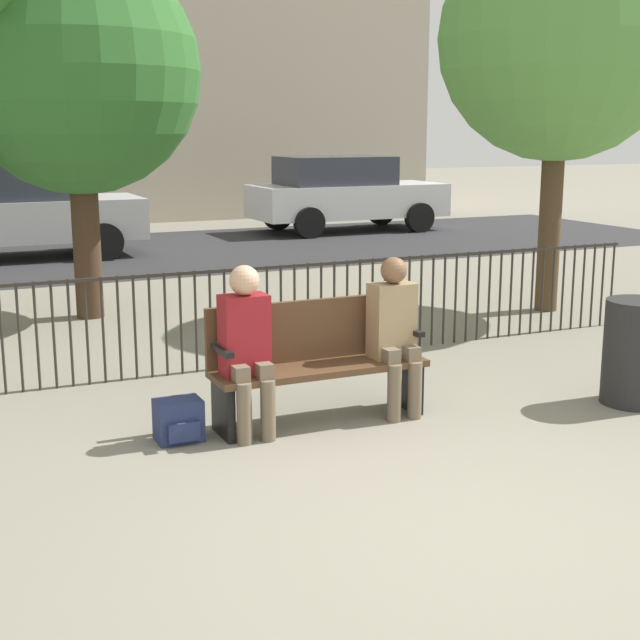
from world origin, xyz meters
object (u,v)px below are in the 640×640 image
(seated_person_0, at_px, (247,342))
(backpack, at_px, (179,421))
(seated_person_1, at_px, (394,328))
(parked_car_2, at_px, (344,193))
(tree_0, at_px, (77,72))
(trash_bin, at_px, (637,352))
(parked_car_0, at_px, (10,210))
(tree_2, at_px, (560,40))
(park_bench, at_px, (316,357))

(seated_person_0, relative_size, backpack, 3.84)
(seated_person_1, bearing_deg, parked_car_2, 65.69)
(tree_0, bearing_deg, seated_person_1, -72.49)
(parked_car_2, distance_m, trash_bin, 12.64)
(tree_0, distance_m, parked_car_2, 9.83)
(seated_person_1, bearing_deg, backpack, 177.16)
(parked_car_0, bearing_deg, tree_2, -53.24)
(seated_person_1, relative_size, trash_bin, 1.45)
(parked_car_2, relative_size, trash_bin, 4.89)
(seated_person_0, distance_m, tree_2, 6.21)
(park_bench, bearing_deg, seated_person_0, -168.23)
(seated_person_1, bearing_deg, parked_car_0, 100.00)
(seated_person_1, xyz_separation_m, backpack, (-1.71, 0.08, -0.54))
(seated_person_0, bearing_deg, tree_0, 93.33)
(seated_person_0, distance_m, trash_bin, 3.20)
(tree_0, xyz_separation_m, trash_bin, (3.41, -5.31, -2.39))
(park_bench, xyz_separation_m, parked_car_0, (-1.18, 10.06, 0.35))
(park_bench, relative_size, seated_person_1, 1.35)
(seated_person_0, bearing_deg, park_bench, 11.77)
(seated_person_1, bearing_deg, trash_bin, -16.90)
(seated_person_1, distance_m, trash_bin, 2.03)
(parked_car_0, height_order, parked_car_2, same)
(trash_bin, bearing_deg, seated_person_0, 169.44)
(park_bench, relative_size, tree_0, 0.39)
(backpack, bearing_deg, trash_bin, -10.43)
(park_bench, xyz_separation_m, seated_person_0, (-0.60, -0.13, 0.21))
(backpack, distance_m, parked_car_0, 10.13)
(parked_car_2, bearing_deg, tree_2, -99.80)
(seated_person_0, relative_size, parked_car_2, 0.30)
(seated_person_0, xyz_separation_m, backpack, (-0.50, 0.08, -0.55))
(parked_car_2, bearing_deg, park_bench, -117.03)
(seated_person_1, distance_m, parked_car_2, 12.73)
(backpack, xyz_separation_m, tree_2, (5.43, 2.72, 3.06))
(seated_person_1, height_order, parked_car_2, parked_car_2)
(tree_2, distance_m, parked_car_0, 9.52)
(parked_car_0, bearing_deg, park_bench, -83.30)
(seated_person_1, height_order, trash_bin, seated_person_1)
(parked_car_0, bearing_deg, trash_bin, -70.96)
(tree_2, height_order, trash_bin, tree_2)
(seated_person_0, bearing_deg, seated_person_1, -0.03)
(seated_person_1, bearing_deg, tree_2, 36.98)
(backpack, height_order, trash_bin, trash_bin)
(seated_person_1, xyz_separation_m, trash_bin, (1.92, -0.58, -0.26))
(seated_person_1, relative_size, backpack, 3.79)
(seated_person_1, relative_size, tree_2, 0.27)
(park_bench, height_order, backpack, park_bench)
(tree_0, bearing_deg, tree_2, -20.25)
(park_bench, xyz_separation_m, seated_person_1, (0.61, -0.13, 0.20))
(park_bench, height_order, parked_car_0, parked_car_0)
(seated_person_0, distance_m, parked_car_0, 10.21)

